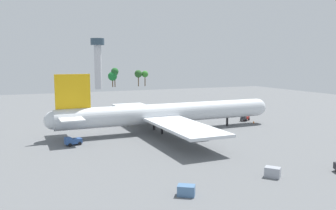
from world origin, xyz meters
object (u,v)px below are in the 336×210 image
(cargo_airplane, at_px, (166,113))
(cargo_container_aft, at_px, (273,172))
(catering_truck, at_px, (73,141))
(maintenance_van, at_px, (245,118))
(cargo_container_fore, at_px, (186,190))
(control_tower, at_px, (98,58))
(cargo_loader, at_px, (218,109))
(baggage_tug, at_px, (115,119))
(safety_cone_nose, at_px, (254,122))

(cargo_airplane, bearing_deg, cargo_container_aft, -88.53)
(catering_truck, xyz_separation_m, maintenance_van, (61.76, 12.46, -0.03))
(cargo_container_fore, bearing_deg, control_tower, 81.18)
(cargo_airplane, relative_size, cargo_loader, 19.48)
(cargo_loader, xyz_separation_m, maintenance_van, (-2.29, -21.84, -0.10))
(catering_truck, bearing_deg, baggage_tug, 57.02)
(maintenance_van, relative_size, control_tower, 0.12)
(cargo_container_fore, distance_m, safety_cone_nose, 69.67)
(baggage_tug, relative_size, catering_truck, 1.17)
(cargo_container_aft, bearing_deg, baggage_tug, 99.43)
(baggage_tug, bearing_deg, cargo_loader, 7.10)
(control_tower, bearing_deg, cargo_airplane, -95.46)
(safety_cone_nose, bearing_deg, maintenance_van, 88.97)
(catering_truck, height_order, cargo_container_aft, catering_truck)
(cargo_airplane, distance_m, baggage_tug, 24.39)
(cargo_loader, height_order, cargo_container_aft, cargo_loader)
(cargo_airplane, relative_size, cargo_container_aft, 22.00)
(cargo_loader, height_order, maintenance_van, cargo_loader)
(cargo_loader, bearing_deg, catering_truck, -151.83)
(cargo_airplane, distance_m, control_tower, 166.99)
(baggage_tug, xyz_separation_m, cargo_container_aft, (11.34, -68.25, -0.17))
(baggage_tug, xyz_separation_m, safety_cone_nose, (43.08, -21.40, -0.70))
(baggage_tug, distance_m, catering_truck, 34.14)
(cargo_airplane, xyz_separation_m, control_tower, (15.81, 165.31, 17.64))
(cargo_airplane, relative_size, maintenance_van, 15.48)
(baggage_tug, bearing_deg, safety_cone_nose, -26.42)
(cargo_airplane, distance_m, cargo_loader, 44.91)
(cargo_container_fore, distance_m, control_tower, 216.97)
(cargo_container_fore, height_order, control_tower, control_tower)
(baggage_tug, relative_size, cargo_container_fore, 1.59)
(baggage_tug, height_order, safety_cone_nose, baggage_tug)
(cargo_loader, height_order, control_tower, control_tower)
(cargo_container_fore, xyz_separation_m, cargo_container_aft, (18.46, 1.47, 0.09))
(cargo_airplane, bearing_deg, baggage_tug, 115.01)
(cargo_airplane, distance_m, maintenance_van, 33.78)
(cargo_loader, relative_size, catering_truck, 0.83)
(catering_truck, height_order, safety_cone_nose, catering_truck)
(cargo_airplane, xyz_separation_m, safety_cone_nose, (32.93, 0.34, -5.03))
(cargo_airplane, relative_size, catering_truck, 16.09)
(cargo_loader, distance_m, maintenance_van, 21.96)
(catering_truck, distance_m, control_tower, 179.22)
(baggage_tug, bearing_deg, catering_truck, -122.98)
(cargo_container_fore, bearing_deg, baggage_tug, 84.17)
(cargo_loader, bearing_deg, baggage_tug, -172.90)
(control_tower, bearing_deg, cargo_container_aft, -93.95)
(cargo_airplane, xyz_separation_m, catering_truck, (-28.73, -6.89, -4.35))
(cargo_loader, relative_size, control_tower, 0.10)
(cargo_loader, xyz_separation_m, catering_truck, (-64.05, -34.30, -0.07))
(safety_cone_nose, relative_size, control_tower, 0.02)
(cargo_container_fore, bearing_deg, cargo_container_aft, 4.54)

